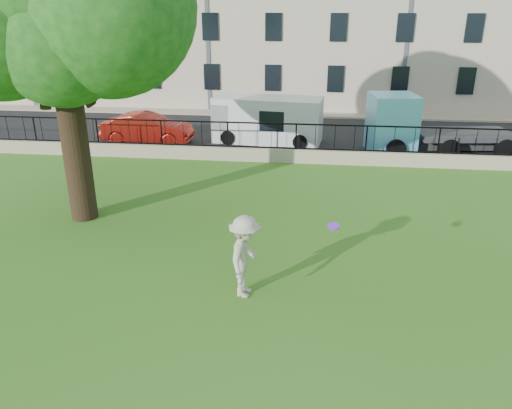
# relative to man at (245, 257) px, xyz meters

# --- Properties ---
(ground) EXTENTS (120.00, 120.00, 0.00)m
(ground) POSITION_rel_man_xyz_m (0.71, -1.05, -1.02)
(ground) COLOR #396618
(ground) RESTS_ON ground
(retaining_wall) EXTENTS (50.00, 0.40, 0.60)m
(retaining_wall) POSITION_rel_man_xyz_m (0.71, 10.95, -0.72)
(retaining_wall) COLOR tan
(retaining_wall) RESTS_ON ground
(iron_railing) EXTENTS (50.00, 0.05, 1.13)m
(iron_railing) POSITION_rel_man_xyz_m (0.71, 10.95, 0.14)
(iron_railing) COLOR black
(iron_railing) RESTS_ON retaining_wall
(street) EXTENTS (60.00, 9.00, 0.01)m
(street) POSITION_rel_man_xyz_m (0.71, 15.65, -1.01)
(street) COLOR black
(street) RESTS_ON ground
(sidewalk) EXTENTS (60.00, 1.40, 0.12)m
(sidewalk) POSITION_rel_man_xyz_m (0.71, 20.85, -0.96)
(sidewalk) COLOR tan
(sidewalk) RESTS_ON ground
(man) EXTENTS (0.91, 1.39, 2.03)m
(man) POSITION_rel_man_xyz_m (0.00, 0.00, 0.00)
(man) COLOR #BEB29B
(man) RESTS_ON ground
(frisbee) EXTENTS (0.33, 0.32, 0.12)m
(frisbee) POSITION_rel_man_xyz_m (2.01, 0.25, 0.77)
(frisbee) COLOR #7827DE
(red_sedan) EXTENTS (4.48, 1.57, 1.47)m
(red_sedan) POSITION_rel_man_xyz_m (-6.77, 13.35, -0.28)
(red_sedan) COLOR #9E1B13
(red_sedan) RESTS_ON street
(white_van) EXTENTS (5.51, 2.67, 2.23)m
(white_van) POSITION_rel_man_xyz_m (-0.84, 14.35, 0.10)
(white_van) COLOR silver
(white_van) RESTS_ON street
(blue_truck) EXTENTS (6.64, 3.05, 2.69)m
(blue_truck) POSITION_rel_man_xyz_m (7.21, 13.35, 0.33)
(blue_truck) COLOR #5DB5DB
(blue_truck) RESTS_ON street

